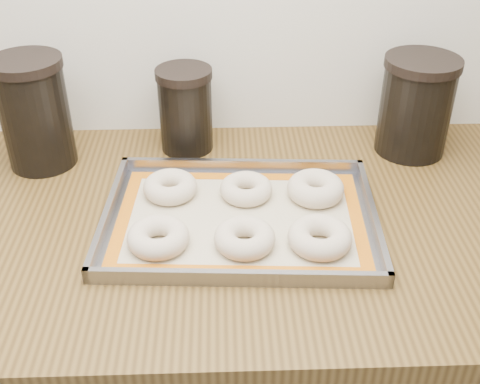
{
  "coord_description": "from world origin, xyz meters",
  "views": [
    {
      "loc": [
        -0.08,
        0.83,
        1.51
      ],
      "look_at": [
        -0.05,
        1.66,
        0.96
      ],
      "focal_mm": 45.0,
      "sensor_mm": 36.0,
      "label": 1
    }
  ],
  "objects_px": {
    "bagel_front_mid": "(245,238)",
    "canister_right": "(416,106)",
    "bagel_back_mid": "(246,189)",
    "bagel_back_right": "(316,188)",
    "bagel_back_left": "(170,187)",
    "canister_mid": "(185,109)",
    "canister_left": "(35,112)",
    "bagel_front_right": "(320,237)",
    "baking_tray": "(240,218)",
    "bagel_front_left": "(158,237)"
  },
  "relations": [
    {
      "from": "bagel_back_right",
      "to": "bagel_back_mid",
      "type": "bearing_deg",
      "value": 176.52
    },
    {
      "from": "bagel_back_mid",
      "to": "bagel_front_mid",
      "type": "bearing_deg",
      "value": -93.39
    },
    {
      "from": "bagel_front_mid",
      "to": "bagel_back_left",
      "type": "distance_m",
      "value": 0.2
    },
    {
      "from": "bagel_back_left",
      "to": "canister_left",
      "type": "xyz_separation_m",
      "value": [
        -0.26,
        0.13,
        0.09
      ]
    },
    {
      "from": "baking_tray",
      "to": "bagel_front_mid",
      "type": "distance_m",
      "value": 0.08
    },
    {
      "from": "bagel_back_mid",
      "to": "baking_tray",
      "type": "bearing_deg",
      "value": -100.88
    },
    {
      "from": "canister_left",
      "to": "canister_right",
      "type": "xyz_separation_m",
      "value": [
        0.73,
        0.02,
        -0.01
      ]
    },
    {
      "from": "bagel_front_left",
      "to": "bagel_front_right",
      "type": "bearing_deg",
      "value": -2.15
    },
    {
      "from": "bagel_front_mid",
      "to": "canister_mid",
      "type": "relative_size",
      "value": 0.58
    },
    {
      "from": "bagel_front_right",
      "to": "bagel_back_right",
      "type": "height_order",
      "value": "bagel_back_right"
    },
    {
      "from": "canister_left",
      "to": "canister_mid",
      "type": "bearing_deg",
      "value": 10.07
    },
    {
      "from": "canister_mid",
      "to": "bagel_front_mid",
      "type": "bearing_deg",
      "value": -72.77
    },
    {
      "from": "canister_left",
      "to": "bagel_front_left",
      "type": "bearing_deg",
      "value": -48.45
    },
    {
      "from": "bagel_front_left",
      "to": "bagel_back_right",
      "type": "distance_m",
      "value": 0.3
    },
    {
      "from": "canister_left",
      "to": "canister_right",
      "type": "relative_size",
      "value": 1.1
    },
    {
      "from": "bagel_front_left",
      "to": "bagel_back_mid",
      "type": "distance_m",
      "value": 0.2
    },
    {
      "from": "bagel_front_mid",
      "to": "bagel_back_mid",
      "type": "bearing_deg",
      "value": 86.61
    },
    {
      "from": "canister_right",
      "to": "baking_tray",
      "type": "bearing_deg",
      "value": -146.38
    },
    {
      "from": "bagel_back_right",
      "to": "canister_right",
      "type": "distance_m",
      "value": 0.29
    },
    {
      "from": "bagel_front_mid",
      "to": "bagel_front_right",
      "type": "height_order",
      "value": "same"
    },
    {
      "from": "bagel_front_left",
      "to": "bagel_back_mid",
      "type": "relative_size",
      "value": 1.07
    },
    {
      "from": "bagel_back_mid",
      "to": "canister_right",
      "type": "xyz_separation_m",
      "value": [
        0.34,
        0.17,
        0.08
      ]
    },
    {
      "from": "bagel_front_mid",
      "to": "canister_right",
      "type": "height_order",
      "value": "canister_right"
    },
    {
      "from": "canister_mid",
      "to": "canister_right",
      "type": "xyz_separation_m",
      "value": [
        0.45,
        -0.03,
        0.01
      ]
    },
    {
      "from": "baking_tray",
      "to": "bagel_front_left",
      "type": "xyz_separation_m",
      "value": [
        -0.13,
        -0.07,
        0.02
      ]
    },
    {
      "from": "bagel_back_mid",
      "to": "bagel_back_right",
      "type": "xyz_separation_m",
      "value": [
        0.12,
        -0.01,
        0.0
      ]
    },
    {
      "from": "bagel_front_right",
      "to": "bagel_back_mid",
      "type": "distance_m",
      "value": 0.18
    },
    {
      "from": "bagel_front_right",
      "to": "canister_left",
      "type": "height_order",
      "value": "canister_left"
    },
    {
      "from": "bagel_back_right",
      "to": "bagel_front_left",
      "type": "bearing_deg",
      "value": -154.35
    },
    {
      "from": "bagel_back_right",
      "to": "canister_mid",
      "type": "xyz_separation_m",
      "value": [
        -0.24,
        0.2,
        0.06
      ]
    },
    {
      "from": "bagel_front_mid",
      "to": "bagel_back_right",
      "type": "relative_size",
      "value": 0.97
    },
    {
      "from": "canister_mid",
      "to": "bagel_back_right",
      "type": "bearing_deg",
      "value": -40.18
    },
    {
      "from": "bagel_back_left",
      "to": "bagel_back_mid",
      "type": "bearing_deg",
      "value": -3.95
    },
    {
      "from": "canister_left",
      "to": "canister_mid",
      "type": "distance_m",
      "value": 0.29
    },
    {
      "from": "bagel_back_right",
      "to": "canister_left",
      "type": "relative_size",
      "value": 0.47
    },
    {
      "from": "bagel_front_mid",
      "to": "bagel_front_right",
      "type": "xyz_separation_m",
      "value": [
        0.12,
        -0.0,
        0.0
      ]
    },
    {
      "from": "baking_tray",
      "to": "bagel_back_mid",
      "type": "height_order",
      "value": "bagel_back_mid"
    },
    {
      "from": "bagel_front_mid",
      "to": "bagel_back_right",
      "type": "height_order",
      "value": "bagel_back_right"
    },
    {
      "from": "canister_right",
      "to": "canister_left",
      "type": "bearing_deg",
      "value": -178.08
    },
    {
      "from": "canister_mid",
      "to": "canister_right",
      "type": "distance_m",
      "value": 0.45
    },
    {
      "from": "bagel_front_right",
      "to": "bagel_back_left",
      "type": "height_order",
      "value": "bagel_front_right"
    },
    {
      "from": "bagel_front_left",
      "to": "canister_mid",
      "type": "relative_size",
      "value": 0.59
    },
    {
      "from": "baking_tray",
      "to": "canister_right",
      "type": "bearing_deg",
      "value": 33.62
    },
    {
      "from": "bagel_front_mid",
      "to": "canister_right",
      "type": "distance_m",
      "value": 0.47
    },
    {
      "from": "canister_mid",
      "to": "bagel_back_left",
      "type": "bearing_deg",
      "value": -97.24
    },
    {
      "from": "bagel_back_mid",
      "to": "canister_mid",
      "type": "height_order",
      "value": "canister_mid"
    },
    {
      "from": "bagel_back_mid",
      "to": "canister_right",
      "type": "height_order",
      "value": "canister_right"
    },
    {
      "from": "baking_tray",
      "to": "bagel_front_left",
      "type": "relative_size",
      "value": 4.78
    },
    {
      "from": "bagel_back_right",
      "to": "canister_right",
      "type": "xyz_separation_m",
      "value": [
        0.22,
        0.17,
        0.08
      ]
    },
    {
      "from": "bagel_back_left",
      "to": "canister_mid",
      "type": "height_order",
      "value": "canister_mid"
    }
  ]
}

